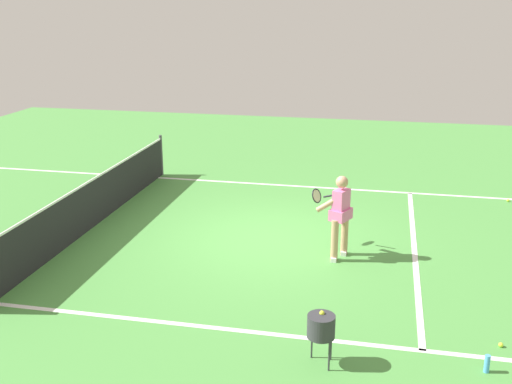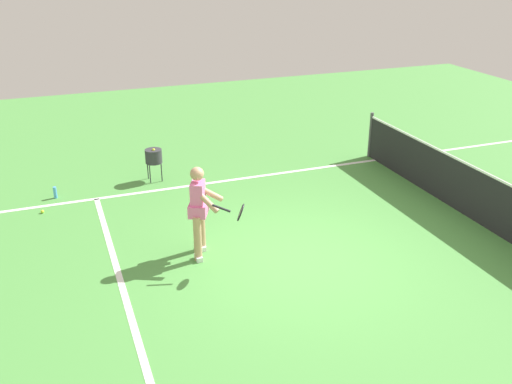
% 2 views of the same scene
% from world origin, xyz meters
% --- Properties ---
extents(ground_plane, '(25.99, 25.99, 0.00)m').
position_xyz_m(ground_plane, '(0.00, 0.00, 0.00)').
color(ground_plane, '#4C9342').
extents(service_line_marking, '(7.23, 0.10, 0.01)m').
position_xyz_m(service_line_marking, '(0.00, -2.85, 0.00)').
color(service_line_marking, white).
rests_on(service_line_marking, ground).
extents(sideline_left_marking, '(0.10, 17.99, 0.01)m').
position_xyz_m(sideline_left_marking, '(-3.61, 0.00, 0.00)').
color(sideline_left_marking, white).
rests_on(sideline_left_marking, ground).
extents(court_net, '(7.91, 0.08, 1.09)m').
position_xyz_m(court_net, '(0.00, 3.64, 0.51)').
color(court_net, '#4C4C51').
rests_on(court_net, ground).
extents(tennis_player, '(1.03, 0.83, 1.55)m').
position_xyz_m(tennis_player, '(-0.67, -1.46, 0.85)').
color(tennis_player, tan).
rests_on(tennis_player, ground).
extents(tennis_ball_near, '(0.07, 0.07, 0.07)m').
position_xyz_m(tennis_ball_near, '(-3.29, -3.89, 0.03)').
color(tennis_ball_near, '#D1E533').
rests_on(tennis_ball_near, ground).
extents(ball_hopper, '(0.36, 0.36, 0.74)m').
position_xyz_m(ball_hopper, '(-4.21, -1.53, 0.55)').
color(ball_hopper, '#333338').
rests_on(ball_hopper, ground).
extents(water_bottle, '(0.07, 0.07, 0.24)m').
position_xyz_m(water_bottle, '(-3.95, -3.61, 0.12)').
color(water_bottle, '#4C9EE5').
rests_on(water_bottle, ground).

